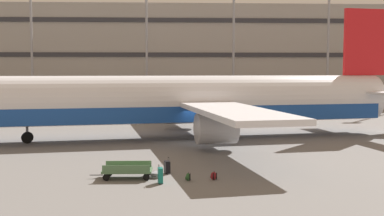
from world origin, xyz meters
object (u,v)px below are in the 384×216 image
at_px(suitcase_large, 157,175).
at_px(baggage_cart, 127,170).
at_px(backpack_teal, 188,177).
at_px(suitcase_silver, 160,175).
at_px(backpack_scuffed, 214,176).
at_px(suitcase_laid_flat, 167,167).
at_px(airliner, 194,102).

bearing_deg(suitcase_large, baggage_cart, -173.73).
distance_m(backpack_teal, baggage_cart, 3.28).
relative_size(suitcase_silver, backpack_teal, 2.07).
xyz_separation_m(suitcase_large, backpack_scuffed, (2.98, -0.75, 0.07)).
bearing_deg(backpack_scuffed, suitcase_silver, -166.37).
relative_size(suitcase_large, backpack_teal, 1.82).
bearing_deg(backpack_teal, backpack_scuffed, 6.71).
distance_m(suitcase_large, backpack_scuffed, 3.07).
relative_size(suitcase_laid_flat, suitcase_large, 1.10).
relative_size(backpack_teal, backpack_scuffed, 0.97).
xyz_separation_m(airliner, backpack_scuffed, (0.24, -15.58, -2.90)).
xyz_separation_m(backpack_scuffed, baggage_cart, (-4.54, 0.58, 0.22)).
relative_size(suitcase_silver, backpack_scuffed, 2.02).
height_order(suitcase_large, suitcase_silver, suitcase_silver).
bearing_deg(baggage_cart, airliner, 74.01).
bearing_deg(suitcase_large, suitcase_silver, -81.16).
distance_m(backpack_scuffed, baggage_cart, 4.58).
height_order(airliner, suitcase_laid_flat, airliner).
xyz_separation_m(suitcase_large, baggage_cart, (-1.56, -0.17, 0.29)).
bearing_deg(baggage_cart, suitcase_large, 6.27).
bearing_deg(suitcase_laid_flat, backpack_teal, -58.49).
bearing_deg(suitcase_laid_flat, suitcase_large, -121.94).
height_order(airliner, backpack_scuffed, airliner).
distance_m(suitcase_silver, backpack_teal, 1.52).
relative_size(airliner, backpack_teal, 88.98).
xyz_separation_m(backpack_teal, baggage_cart, (-3.19, 0.73, 0.23)).
bearing_deg(airliner, suitcase_silver, -98.83).
distance_m(airliner, backpack_scuffed, 15.85).
height_order(suitcase_laid_flat, backpack_scuffed, suitcase_laid_flat).
distance_m(suitcase_laid_flat, backpack_teal, 2.09).
bearing_deg(baggage_cart, backpack_teal, -12.98).
xyz_separation_m(suitcase_laid_flat, backpack_teal, (1.09, -1.78, -0.18)).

